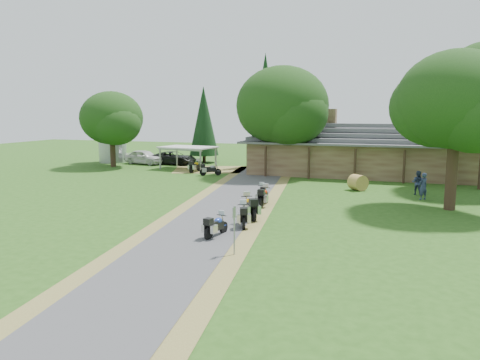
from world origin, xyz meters
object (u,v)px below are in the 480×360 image
(motorcycle_row_e, at_px, (262,192))
(car_white_sedan, at_px, (144,155))
(silo, at_px, (112,135))
(carport, at_px, (188,158))
(motorcycle_row_c, at_px, (249,206))
(hay_bale, at_px, (358,182))
(motorcycle_carport_b, at_px, (210,169))
(motorcycle_row_d, at_px, (264,195))
(motorcycle_row_a, at_px, (216,225))
(lodge, at_px, (360,149))
(motorcycle_carport_a, at_px, (195,166))
(motorcycle_row_b, at_px, (243,214))
(car_dark_suv, at_px, (174,155))

(motorcycle_row_e, bearing_deg, car_white_sedan, 29.20)
(silo, xyz_separation_m, carport, (11.24, -3.22, -2.06))
(motorcycle_row_c, distance_m, hay_bale, 12.69)
(silo, xyz_separation_m, motorcycle_carport_b, (15.29, -6.99, -2.61))
(motorcycle_row_d, distance_m, hay_bale, 9.51)
(silo, bearing_deg, motorcycle_row_a, -48.59)
(carport, bearing_deg, lodge, 12.77)
(motorcycle_carport_a, bearing_deg, carport, 46.71)
(motorcycle_row_d, bearing_deg, motorcycle_row_e, 16.01)
(lodge, xyz_separation_m, motorcycle_row_d, (-4.56, -17.28, -1.79))
(lodge, xyz_separation_m, car_white_sedan, (-23.78, 0.97, -1.42))
(motorcycle_row_b, relative_size, hay_bale, 1.57)
(car_white_sedan, distance_m, motorcycle_row_a, 32.34)
(car_white_sedan, distance_m, motorcycle_row_e, 25.00)
(car_dark_suv, xyz_separation_m, motorcycle_row_a, (15.80, -27.02, -0.51))
(lodge, xyz_separation_m, silo, (-28.41, 1.70, 0.78))
(car_white_sedan, relative_size, motorcycle_carport_b, 3.42)
(motorcycle_row_d, height_order, hay_bale, motorcycle_row_d)
(hay_bale, bearing_deg, car_white_sedan, 157.15)
(car_dark_suv, xyz_separation_m, motorcycle_row_c, (16.17, -22.85, -0.38))
(silo, xyz_separation_m, hay_bale, (29.07, -11.03, -2.63))
(motorcycle_row_d, bearing_deg, lodge, -18.06)
(silo, height_order, motorcycle_row_a, silo)
(silo, distance_m, motorcycle_row_a, 35.91)
(carport, bearing_deg, motorcycle_row_d, -43.63)
(lodge, relative_size, silo, 3.31)
(silo, xyz_separation_m, motorcycle_row_e, (23.29, -17.37, -2.65))
(car_dark_suv, relative_size, motorcycle_carport_b, 3.17)
(carport, bearing_deg, motorcycle_row_a, -54.53)
(silo, bearing_deg, car_dark_suv, 1.20)
(motorcycle_row_e, bearing_deg, motorcycle_row_a, 163.35)
(motorcycle_carport_b, bearing_deg, motorcycle_row_b, -92.59)
(motorcycle_row_b, distance_m, motorcycle_carport_b, 19.65)
(silo, distance_m, motorcycle_carport_b, 17.01)
(carport, relative_size, motorcycle_carport_a, 2.88)
(silo, height_order, motorcycle_carport_b, silo)
(motorcycle_carport_b, bearing_deg, motorcycle_row_c, -90.64)
(lodge, bearing_deg, silo, 176.58)
(motorcycle_row_b, relative_size, motorcycle_carport_a, 1.00)
(motorcycle_row_a, distance_m, motorcycle_row_c, 4.19)
(hay_bale, bearing_deg, motorcycle_row_d, -123.32)
(motorcycle_row_b, bearing_deg, motorcycle_row_a, 146.40)
(car_white_sedan, xyz_separation_m, motorcycle_row_c, (19.43, -21.95, -0.31))
(car_white_sedan, relative_size, motorcycle_row_c, 2.95)
(carport, xyz_separation_m, motorcycle_row_d, (12.61, -15.75, -0.51))
(car_white_sedan, distance_m, motorcycle_row_c, 29.32)
(motorcycle_row_c, relative_size, motorcycle_carport_b, 1.16)
(motorcycle_carport_b, bearing_deg, carport, 107.18)
(lodge, height_order, motorcycle_row_d, lodge)
(motorcycle_row_b, bearing_deg, motorcycle_row_d, -15.09)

